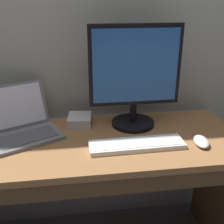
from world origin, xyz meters
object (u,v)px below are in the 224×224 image
Objects in this scene: external_drive_box at (80,120)px; laptop_space_gray at (23,127)px; wired_keyboard at (137,145)px; computer_mouse at (201,141)px; external_monitor at (135,77)px.

laptop_space_gray is at bearing -161.66° from external_drive_box.
laptop_space_gray is 0.56m from wired_keyboard.
external_drive_box is at bearing 18.34° from laptop_space_gray.
wired_keyboard is 0.30m from computer_mouse.
external_drive_box is (-0.25, 0.28, 0.01)m from wired_keyboard.
external_monitor is 1.19× the size of wired_keyboard.
computer_mouse is (0.83, -0.21, -0.03)m from laptop_space_gray.
external_drive_box is at bearing 159.28° from computer_mouse.
laptop_space_gray reaches higher than wired_keyboard.
laptop_space_gray is 0.29m from external_drive_box.
laptop_space_gray is at bearing 160.14° from wired_keyboard.
computer_mouse is at bearing -14.32° from laptop_space_gray.
external_monitor is at bearing -10.92° from external_drive_box.
wired_keyboard is 3.73× the size of computer_mouse.
laptop_space_gray is 0.93× the size of wired_keyboard.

